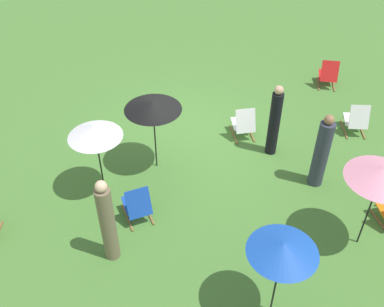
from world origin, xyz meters
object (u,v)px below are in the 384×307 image
umbrella_0 (153,105)px  person_1 (321,153)px  umbrella_3 (382,173)px  deckchair_7 (244,124)px  deckchair_1 (137,205)px  umbrella_1 (95,131)px  umbrella_2 (283,248)px  deckchair_6 (328,74)px  person_2 (107,223)px  deckchair_9 (356,120)px  person_0 (274,122)px

umbrella_0 → person_1: person_1 is taller
umbrella_0 → umbrella_3: 4.60m
person_1 → umbrella_0: bearing=-115.5°
deckchair_7 → person_1: 2.29m
deckchair_1 → umbrella_1: umbrella_1 is taller
deckchair_1 → umbrella_2: bearing=117.0°
umbrella_3 → person_1: 1.98m
person_1 → deckchair_6: bearing=147.2°
deckchair_7 → person_2: 4.63m
deckchair_9 → person_2: size_ratio=0.44×
deckchair_7 → umbrella_1: bearing=21.8°
umbrella_0 → deckchair_1: bearing=75.6°
umbrella_2 → person_0: 4.30m
deckchair_7 → umbrella_3: (-1.65, 3.52, 1.42)m
umbrella_0 → umbrella_2: (-1.83, 3.85, -0.01)m
deckchair_9 → umbrella_2: umbrella_2 is taller
umbrella_3 → person_1: (0.34, -1.71, -0.94)m
umbrella_0 → person_0: 2.86m
umbrella_2 → person_2: 3.12m
umbrella_2 → deckchair_7: bearing=-94.1°
deckchair_6 → umbrella_3: bearing=92.1°
person_0 → deckchair_9: bearing=24.3°
umbrella_0 → deckchair_7: bearing=-156.1°
person_0 → person_1: 1.36m
umbrella_2 → person_2: (2.70, -1.37, -0.75)m
deckchair_1 → umbrella_2: 3.44m
umbrella_3 → person_0: umbrella_3 is taller
deckchair_1 → umbrella_3: umbrella_3 is taller
umbrella_3 → umbrella_0: bearing=-33.8°
deckchair_9 → umbrella_3: umbrella_3 is taller
umbrella_1 → person_2: size_ratio=0.92×
umbrella_2 → umbrella_1: bearing=-46.3°
deckchair_6 → deckchair_9: (0.01, 2.25, 0.00)m
umbrella_3 → deckchair_1: bearing=-13.0°
umbrella_0 → umbrella_3: bearing=146.2°
deckchair_9 → person_1: size_ratio=0.46×
umbrella_3 → person_2: umbrella_3 is taller
deckchair_7 → umbrella_2: (0.35, 4.82, 1.28)m
umbrella_2 → umbrella_3: (-1.99, -1.29, 0.14)m
umbrella_0 → person_1: (-3.48, 0.85, -0.82)m
person_1 → person_0: bearing=-158.4°
person_0 → person_1: (-0.75, 1.14, -0.03)m
deckchair_9 → umbrella_3: 3.92m
deckchair_6 → person_2: (5.89, 5.63, 0.53)m
deckchair_1 → person_2: size_ratio=0.46×
deckchair_6 → person_1: person_1 is taller
umbrella_0 → person_0: person_0 is taller
umbrella_1 → umbrella_0: bearing=-147.4°
deckchair_9 → person_0: (2.27, 0.61, 0.51)m
deckchair_1 → deckchair_6: 7.19m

